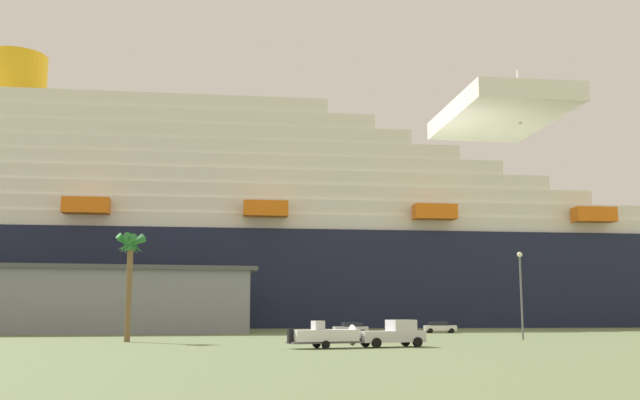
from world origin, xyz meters
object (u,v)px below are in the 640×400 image
at_px(parked_car_silver_sedan, 351,328).
at_px(parked_car_white_van, 440,327).
at_px(street_lamp, 521,283).
at_px(pickup_truck, 393,334).
at_px(palm_tree, 130,254).
at_px(cruise_ship, 174,238).
at_px(small_boat_on_trailer, 332,336).

relative_size(parked_car_silver_sedan, parked_car_white_van, 0.93).
height_order(street_lamp, parked_car_silver_sedan, street_lamp).
distance_m(pickup_truck, palm_tree, 27.69).
relative_size(palm_tree, parked_car_white_van, 2.25).
bearing_deg(parked_car_silver_sedan, cruise_ship, 114.12).
bearing_deg(parked_car_silver_sedan, small_boat_on_trailer, -103.49).
xyz_separation_m(cruise_ship, palm_tree, (-0.71, -75.50, -9.09)).
bearing_deg(cruise_ship, street_lamp, -62.58).
bearing_deg(palm_tree, cruise_ship, 89.46).
distance_m(parked_car_silver_sedan, parked_car_white_van, 15.14).
relative_size(street_lamp, parked_car_silver_sedan, 2.12).
relative_size(pickup_truck, palm_tree, 0.56).
bearing_deg(street_lamp, parked_car_white_van, 91.14).
bearing_deg(parked_car_silver_sedan, palm_tree, -142.66).
bearing_deg(pickup_truck, cruise_ship, 103.76).
distance_m(pickup_truck, parked_car_white_van, 43.43).
height_order(pickup_truck, palm_tree, palm_tree).
bearing_deg(palm_tree, pickup_truck, -31.90).
bearing_deg(small_boat_on_trailer, parked_car_silver_sedan, 76.51).
bearing_deg(palm_tree, small_boat_on_trailer, -41.70).
distance_m(street_lamp, parked_car_white_van, 26.70).
height_order(palm_tree, street_lamp, palm_tree).
relative_size(pickup_truck, parked_car_silver_sedan, 1.37).
bearing_deg(pickup_truck, palm_tree, 148.10).
xyz_separation_m(pickup_truck, street_lamp, (17.37, 13.81, 4.79)).
distance_m(pickup_truck, parked_car_silver_sedan, 33.88).
xyz_separation_m(pickup_truck, parked_car_silver_sedan, (3.08, 33.74, -0.21)).
xyz_separation_m(small_boat_on_trailer, palm_tree, (-17.32, 15.43, 7.48)).
bearing_deg(street_lamp, small_boat_on_trailer, -146.32).
bearing_deg(pickup_truck, parked_car_white_van, 67.17).
xyz_separation_m(pickup_truck, small_boat_on_trailer, (-5.34, -1.33, -0.08)).
bearing_deg(palm_tree, parked_car_silver_sedan, 37.34).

